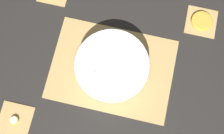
{
  "coord_description": "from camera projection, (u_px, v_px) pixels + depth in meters",
  "views": [
    {
      "loc": [
        0.05,
        -0.21,
        1.01
      ],
      "look_at": [
        0.0,
        0.0,
        0.04
      ],
      "focal_mm": 42.0,
      "sensor_mm": 36.0,
      "label": 1
    }
  ],
  "objects": [
    {
      "name": "orange_slice_whole",
      "position": [
        202.0,
        21.0,
        1.06
      ],
      "size": [
        0.09,
        0.09,
        0.01
      ],
      "color": "#F9A338",
      "rests_on": "coaster_mat_far_right"
    },
    {
      "name": "coaster_mat_far_right",
      "position": [
        201.0,
        22.0,
        1.07
      ],
      "size": [
        0.12,
        0.12,
        0.01
      ],
      "color": "tan",
      "rests_on": "ground_plane"
    },
    {
      "name": "banana_coin_single",
      "position": [
        14.0,
        120.0,
        0.98
      ],
      "size": [
        0.03,
        0.03,
        0.01
      ],
      "color": "#F4EABC",
      "rests_on": "coaster_mat_near_left"
    },
    {
      "name": "bamboo_mat_center",
      "position": [
        112.0,
        69.0,
        1.03
      ],
      "size": [
        0.48,
        0.34,
        0.01
      ],
      "color": "tan",
      "rests_on": "ground_plane"
    },
    {
      "name": "coaster_mat_near_left",
      "position": [
        15.0,
        120.0,
        0.99
      ],
      "size": [
        0.12,
        0.12,
        0.01
      ],
      "color": "tan",
      "rests_on": "ground_plane"
    },
    {
      "name": "ground_plane",
      "position": [
        112.0,
        69.0,
        1.03
      ],
      "size": [
        6.0,
        6.0,
        0.0
      ],
      "primitive_type": "plane",
      "color": "black"
    },
    {
      "name": "fruit_salad_bowl",
      "position": [
        112.0,
        66.0,
        0.98
      ],
      "size": [
        0.28,
        0.28,
        0.08
      ],
      "color": "silver",
      "rests_on": "bamboo_mat_center"
    }
  ]
}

